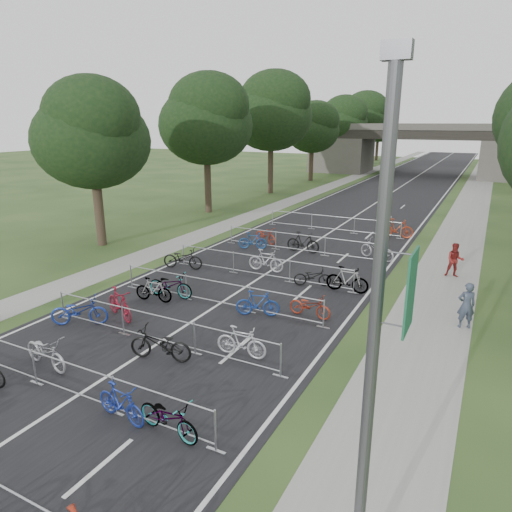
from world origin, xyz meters
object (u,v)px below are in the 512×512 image
at_px(pedestrian_a, 466,306).
at_px(pedestrian_b, 455,260).
at_px(overpass_bridge, 422,150).
at_px(lamppost, 375,350).

relative_size(pedestrian_a, pedestrian_b, 1.04).
bearing_deg(pedestrian_a, pedestrian_b, -104.50).
bearing_deg(pedestrian_a, overpass_bridge, -102.62).
distance_m(overpass_bridge, pedestrian_b, 46.42).
bearing_deg(lamppost, overpass_bridge, 97.53).
height_order(overpass_bridge, pedestrian_a, overpass_bridge).
distance_m(overpass_bridge, lamppost, 63.55).
xyz_separation_m(overpass_bridge, pedestrian_b, (8.33, -45.59, -2.69)).
relative_size(lamppost, pedestrian_a, 4.70).
bearing_deg(pedestrian_b, overpass_bridge, 89.58).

